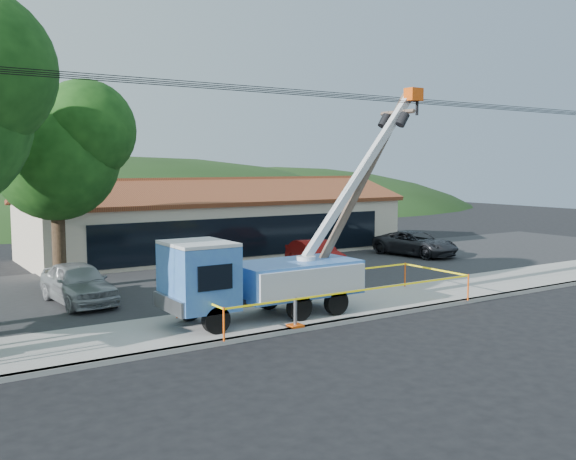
% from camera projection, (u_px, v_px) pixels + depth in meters
% --- Properties ---
extents(ground, '(120.00, 120.00, 0.00)m').
position_uv_depth(ground, '(391.00, 336.00, 20.25)').
color(ground, black).
rests_on(ground, ground).
extents(curb, '(60.00, 0.25, 0.15)m').
position_uv_depth(curb, '(350.00, 321.00, 21.99)').
color(curb, '#ABA6A0').
rests_on(curb, ground).
extents(sidewalk, '(60.00, 4.00, 0.15)m').
position_uv_depth(sidewalk, '(317.00, 310.00, 23.57)').
color(sidewalk, '#ABA6A0').
rests_on(sidewalk, ground).
extents(parking_lot, '(60.00, 12.00, 0.10)m').
position_uv_depth(parking_lot, '(219.00, 279.00, 30.25)').
color(parking_lot, '#28282B').
rests_on(parking_lot, ground).
extents(strip_mall, '(22.50, 8.53, 4.67)m').
position_uv_depth(strip_mall, '(218.00, 223.00, 38.89)').
color(strip_mall, beige).
rests_on(strip_mall, ground).
extents(tree_lot, '(6.30, 5.60, 8.94)m').
position_uv_depth(tree_lot, '(55.00, 145.00, 26.67)').
color(tree_lot, '#332316').
rests_on(tree_lot, ground).
extents(hill_center, '(89.60, 64.00, 32.00)m').
position_uv_depth(hill_center, '(124.00, 214.00, 71.54)').
color(hill_center, '#1A3212').
rests_on(hill_center, ground).
extents(hill_east, '(72.80, 52.00, 26.00)m').
position_uv_depth(hill_east, '(276.00, 207.00, 82.39)').
color(hill_east, '#1A3212').
rests_on(hill_east, ground).
extents(utility_truck, '(10.52, 3.77, 8.21)m').
position_uv_depth(utility_truck, '(260.00, 275.00, 21.91)').
color(utility_truck, black).
rests_on(utility_truck, ground).
extents(leaning_pole, '(5.45, 1.84, 8.15)m').
position_uv_depth(leaning_pole, '(359.00, 187.00, 24.25)').
color(leaning_pole, brown).
rests_on(leaning_pole, ground).
extents(caution_tape, '(10.68, 3.57, 1.03)m').
position_uv_depth(caution_tape, '(331.00, 288.00, 23.39)').
color(caution_tape, '#FF550D').
rests_on(caution_tape, ground).
extents(car_silver, '(2.18, 4.80, 1.60)m').
position_uv_depth(car_silver, '(79.00, 306.00, 24.65)').
color(car_silver, '#9FA3A6').
rests_on(car_silver, ground).
extents(car_red, '(2.23, 4.61, 1.46)m').
position_uv_depth(car_red, '(316.00, 271.00, 32.82)').
color(car_red, maroon).
rests_on(car_red, ground).
extents(car_dark, '(3.21, 5.46, 1.42)m').
position_uv_depth(car_dark, '(415.00, 257.00, 37.73)').
color(car_dark, '#222327').
rests_on(car_dark, ground).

